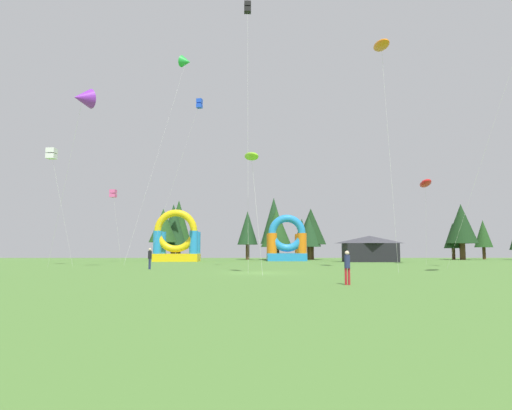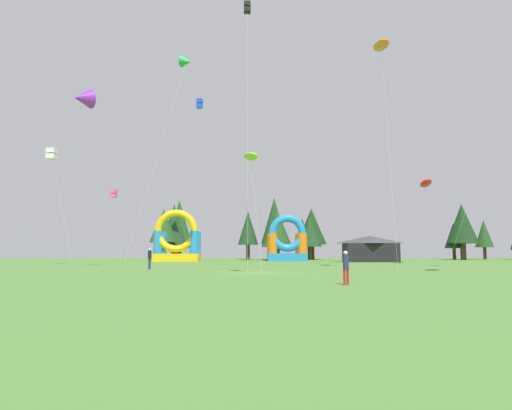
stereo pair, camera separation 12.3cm
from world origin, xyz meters
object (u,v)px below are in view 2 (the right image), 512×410
at_px(kite_blue_box, 199,104).
at_px(festival_tent, 370,249).
at_px(kite_lime_parafoil, 251,156).
at_px(kite_black_box, 247,9).
at_px(kite_orange_parafoil, 381,45).
at_px(kite_pink_box, 114,194).
at_px(person_midfield, 346,265).
at_px(inflatable_blue_arch, 177,243).
at_px(kite_white_box, 52,154).
at_px(inflatable_yellow_castle, 287,245).
at_px(kite_purple_delta, 83,98).
at_px(person_left_edge, 150,257).
at_px(kite_red_parafoil, 426,183).
at_px(kite_green_delta, 186,62).

height_order(kite_blue_box, festival_tent, kite_blue_box).
relative_size(kite_lime_parafoil, kite_black_box, 0.39).
relative_size(kite_orange_parafoil, kite_pink_box, 2.00).
bearing_deg(kite_blue_box, kite_orange_parafoil, -43.65).
distance_m(person_midfield, inflatable_blue_arch, 44.39).
bearing_deg(kite_white_box, person_midfield, -45.14).
height_order(kite_orange_parafoil, kite_lime_parafoil, kite_orange_parafoil).
distance_m(kite_black_box, inflatable_blue_arch, 34.65).
distance_m(inflatable_yellow_castle, festival_tent, 11.95).
bearing_deg(kite_purple_delta, kite_blue_box, 56.51).
relative_size(inflatable_yellow_castle, festival_tent, 0.97).
bearing_deg(kite_orange_parafoil, inflatable_yellow_castle, 100.31).
xyz_separation_m(kite_purple_delta, person_midfield, (19.12, -17.64, -13.86)).
distance_m(kite_lime_parafoil, person_left_edge, 13.02).
xyz_separation_m(person_midfield, inflatable_blue_arch, (-14.70, 41.85, 1.61)).
bearing_deg(festival_tent, kite_black_box, -122.47).
xyz_separation_m(kite_red_parafoil, kite_white_box, (-40.18, -4.40, 2.36)).
xyz_separation_m(kite_pink_box, kite_purple_delta, (3.44, -20.69, 5.81)).
height_order(kite_orange_parafoil, person_left_edge, kite_orange_parafoil).
bearing_deg(person_left_edge, kite_black_box, 38.74).
relative_size(person_left_edge, inflatable_yellow_castle, 0.26).
xyz_separation_m(kite_purple_delta, inflatable_yellow_castle, (19.86, 27.44, -12.42)).
xyz_separation_m(kite_green_delta, inflatable_yellow_castle, (14.05, 6.59, -24.71)).
bearing_deg(person_midfield, kite_lime_parafoil, -69.06).
distance_m(person_midfield, inflatable_yellow_castle, 45.12).
distance_m(kite_pink_box, kite_purple_delta, 21.76).
relative_size(kite_lime_parafoil, inflatable_blue_arch, 1.19).
relative_size(kite_pink_box, person_midfield, 6.10).
xyz_separation_m(kite_red_parafoil, inflatable_yellow_castle, (-14.52, 15.64, -6.71)).
distance_m(kite_green_delta, kite_purple_delta, 24.89).
distance_m(kite_pink_box, kite_white_box, 13.72).
height_order(kite_purple_delta, person_left_edge, kite_purple_delta).
bearing_deg(kite_lime_parafoil, kite_green_delta, 107.20).
xyz_separation_m(kite_white_box, kite_black_box, (20.20, -10.55, 9.86)).
bearing_deg(kite_lime_parafoil, kite_red_parafoil, 45.17).
bearing_deg(kite_pink_box, kite_red_parafoil, -13.22).
distance_m(kite_red_parafoil, kite_black_box, 27.79).
distance_m(kite_white_box, person_left_edge, 17.97).
bearing_deg(kite_green_delta, inflatable_yellow_castle, 25.13).
bearing_deg(person_left_edge, festival_tent, 98.64).
distance_m(kite_lime_parafoil, kite_white_box, 25.88).
xyz_separation_m(kite_blue_box, person_midfield, (10.50, -30.67, -17.65)).
bearing_deg(kite_green_delta, kite_red_parafoil, -17.58).
bearing_deg(kite_orange_parafoil, kite_blue_box, 136.35).
relative_size(person_midfield, inflatable_yellow_castle, 0.23).
bearing_deg(kite_orange_parafoil, person_midfield, -113.12).
bearing_deg(kite_black_box, person_left_edge, 163.79).
relative_size(person_left_edge, festival_tent, 0.25).
xyz_separation_m(kite_blue_box, kite_red_parafoil, (25.76, -1.23, -9.50)).
height_order(kite_pink_box, kite_purple_delta, kite_purple_delta).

